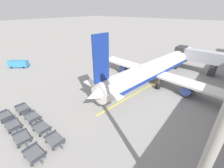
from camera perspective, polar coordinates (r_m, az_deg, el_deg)
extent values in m
plane|color=gray|center=(43.67, 3.06, 5.26)|extent=(500.00, 500.00, 0.00)
cube|color=#A8AAB2|center=(46.89, 34.87, 7.97)|extent=(17.70, 3.32, 2.95)
cube|color=#2D2D33|center=(48.41, 24.69, 10.83)|extent=(2.54, 4.14, 3.54)
cube|color=#38383D|center=(47.73, 33.92, 4.54)|extent=(1.68, 2.49, 3.16)
cylinder|color=white|center=(37.71, 16.71, 6.23)|extent=(8.65, 36.29, 4.02)
sphere|color=white|center=(53.63, 26.77, 10.49)|extent=(3.82, 3.82, 3.82)
cone|color=white|center=(24.88, -5.07, -3.65)|extent=(4.41, 5.28, 3.82)
cube|color=navy|center=(22.98, -4.18, 9.44)|extent=(0.67, 3.02, 7.45)
cube|color=white|center=(24.99, -3.82, -1.86)|extent=(8.79, 2.59, 0.24)
cube|color=white|center=(36.85, 15.38, 4.41)|extent=(31.18, 7.68, 0.44)
cylinder|color=navy|center=(34.65, 27.40, -1.45)|extent=(2.55, 4.41, 2.02)
cylinder|color=navy|center=(42.13, 5.64, 6.36)|extent=(2.55, 4.41, 2.02)
cube|color=navy|center=(37.95, 16.57, 5.24)|extent=(8.26, 32.73, 0.72)
cylinder|color=#56565B|center=(47.95, 23.30, 7.05)|extent=(0.24, 0.24, 1.86)
sphere|color=black|center=(48.24, 23.10, 6.02)|extent=(1.24, 1.24, 1.24)
cylinder|color=#56565B|center=(34.24, 17.34, 0.48)|extent=(0.24, 0.24, 1.86)
sphere|color=black|center=(34.64, 17.14, -0.90)|extent=(1.24, 1.24, 1.24)
cylinder|color=#56565B|center=(37.00, 9.61, 3.38)|extent=(0.24, 0.24, 1.86)
sphere|color=black|center=(37.37, 9.50, 2.07)|extent=(1.24, 1.24, 1.24)
cube|color=teal|center=(53.51, -32.10, 6.59)|extent=(5.45, 4.98, 1.82)
cube|color=#1E232D|center=(52.09, -29.62, 7.11)|extent=(1.08, 1.28, 0.64)
sphere|color=black|center=(52.14, -30.62, 5.47)|extent=(0.60, 0.60, 0.60)
sphere|color=black|center=(53.61, -29.78, 6.19)|extent=(0.60, 0.60, 0.60)
sphere|color=black|center=(53.99, -33.95, 5.25)|extent=(0.60, 0.60, 0.60)
sphere|color=black|center=(55.42, -33.06, 5.95)|extent=(0.60, 0.60, 0.60)
cube|color=#515459|center=(30.20, -35.71, -9.84)|extent=(2.55, 1.75, 0.10)
cube|color=#2D333D|center=(29.06, -35.08, -10.56)|extent=(0.10, 1.73, 0.32)
cube|color=#2D333D|center=(31.14, -36.51, -8.54)|extent=(0.10, 1.73, 0.32)
cube|color=#333338|center=(28.91, -34.66, -11.43)|extent=(0.70, 0.07, 0.06)
sphere|color=black|center=(29.56, -36.32, -11.72)|extent=(0.36, 0.36, 0.36)
sphere|color=black|center=(29.76, -33.68, -10.62)|extent=(0.36, 0.36, 0.36)
sphere|color=black|center=(31.25, -34.78, -9.17)|extent=(0.36, 0.36, 0.36)
cube|color=#515459|center=(27.42, -33.63, -12.92)|extent=(2.67, 1.93, 0.10)
cube|color=#2D333D|center=(26.30, -33.02, -13.91)|extent=(0.22, 1.73, 0.32)
cube|color=#2D333D|center=(28.32, -34.42, -11.33)|extent=(0.22, 1.73, 0.32)
cube|color=#333338|center=(26.18, -32.59, -14.92)|extent=(0.70, 0.12, 0.06)
sphere|color=black|center=(26.86, -34.42, -15.05)|extent=(0.36, 0.36, 0.36)
sphere|color=black|center=(26.99, -31.42, -13.92)|extent=(0.36, 0.36, 0.36)
sphere|color=black|center=(28.31, -35.36, -13.12)|extent=(0.36, 0.36, 0.36)
sphere|color=black|center=(28.43, -32.52, -12.07)|extent=(0.36, 0.36, 0.36)
cube|color=#515459|center=(24.54, -31.16, -17.15)|extent=(2.71, 1.99, 0.10)
cube|color=#2D333D|center=(23.47, -30.39, -18.48)|extent=(0.27, 1.73, 0.32)
cube|color=#2D333D|center=(25.37, -32.09, -15.22)|extent=(0.27, 1.73, 0.32)
cube|color=#333338|center=(23.40, -29.90, -19.63)|extent=(0.70, 0.13, 0.06)
sphere|color=black|center=(24.07, -32.03, -19.64)|extent=(0.36, 0.36, 0.36)
sphere|color=black|center=(24.18, -28.61, -18.36)|extent=(0.36, 0.36, 0.36)
sphere|color=black|center=(25.42, -33.16, -17.21)|extent=(0.36, 0.36, 0.36)
sphere|color=black|center=(25.53, -29.95, -16.03)|extent=(0.36, 0.36, 0.36)
cube|color=#515459|center=(21.80, -27.58, -22.57)|extent=(2.55, 1.75, 0.10)
cube|color=#2D333D|center=(20.83, -26.13, -24.18)|extent=(0.10, 1.73, 0.32)
cube|color=#2D333D|center=(22.51, -29.12, -20.35)|extent=(0.10, 1.73, 0.32)
cube|color=#333338|center=(20.82, -25.40, -25.42)|extent=(0.70, 0.07, 0.06)
sphere|color=black|center=(21.37, -28.15, -25.53)|extent=(0.36, 0.36, 0.36)
sphere|color=black|center=(21.61, -24.39, -23.72)|extent=(0.36, 0.36, 0.36)
sphere|color=black|center=(22.57, -30.19, -22.68)|extent=(0.36, 0.36, 0.36)
sphere|color=black|center=(22.80, -26.65, -21.04)|extent=(0.36, 0.36, 0.36)
cube|color=#515459|center=(30.52, -30.94, -8.03)|extent=(2.66, 1.93, 0.10)
cube|color=#2D333D|center=(29.38, -30.29, -8.73)|extent=(0.22, 1.73, 0.32)
cube|color=#2D333D|center=(31.47, -31.74, -6.75)|extent=(0.22, 1.73, 0.32)
cube|color=#333338|center=(29.23, -29.89, -9.60)|extent=(0.70, 0.12, 0.06)
sphere|color=black|center=(29.86, -31.56, -9.86)|extent=(0.36, 0.36, 0.36)
sphere|color=black|center=(30.10, -28.94, -8.84)|extent=(0.36, 0.36, 0.36)
sphere|color=black|center=(31.36, -32.55, -8.37)|extent=(0.36, 0.36, 0.36)
sphere|color=black|center=(31.59, -30.05, -7.42)|extent=(0.36, 0.36, 0.36)
cube|color=#515459|center=(27.67, -28.14, -10.97)|extent=(2.64, 1.88, 0.10)
cube|color=#2D333D|center=(26.57, -27.24, -11.84)|extent=(0.19, 1.73, 0.32)
cube|color=#2D333D|center=(28.55, -29.16, -9.49)|extent=(0.19, 1.73, 0.32)
cube|color=#333338|center=(26.46, -26.75, -12.81)|extent=(0.70, 0.10, 0.06)
sphere|color=black|center=(27.04, -28.70, -13.07)|extent=(0.36, 0.36, 0.36)
sphere|color=black|center=(27.33, -25.84, -11.86)|extent=(0.36, 0.36, 0.36)
sphere|color=black|center=(28.46, -30.02, -11.29)|extent=(0.36, 0.36, 0.36)
sphere|color=black|center=(28.74, -27.31, -10.18)|extent=(0.36, 0.36, 0.36)
cube|color=#515459|center=(24.90, -25.33, -14.85)|extent=(2.55, 1.75, 0.10)
cube|color=#2D333D|center=(23.88, -24.01, -15.90)|extent=(0.09, 1.73, 0.32)
cube|color=#2D333D|center=(25.70, -26.72, -13.14)|extent=(0.09, 1.73, 0.32)
cube|color=#333338|center=(23.81, -23.39, -16.97)|extent=(0.70, 0.07, 0.06)
sphere|color=black|center=(24.31, -25.71, -17.28)|extent=(0.36, 0.36, 0.36)
sphere|color=black|center=(24.69, -22.63, -15.75)|extent=(0.36, 0.36, 0.36)
sphere|color=black|center=(25.62, -27.59, -15.20)|extent=(0.36, 0.36, 0.36)
sphere|color=black|center=(25.98, -24.65, -13.80)|extent=(0.36, 0.36, 0.36)
cube|color=#515459|center=(22.42, -21.01, -19.27)|extent=(2.65, 1.90, 0.10)
cube|color=#2D333D|center=(21.45, -19.45, -20.71)|extent=(0.20, 1.73, 0.32)
cube|color=#2D333D|center=(23.13, -22.60, -17.19)|extent=(0.20, 1.73, 0.32)
cube|color=#333338|center=(21.44, -18.75, -21.90)|extent=(0.70, 0.11, 0.06)
sphere|color=black|center=(21.92, -21.45, -22.09)|extent=(0.36, 0.36, 0.36)
sphere|color=black|center=(22.28, -17.94, -20.36)|extent=(0.36, 0.36, 0.36)
sphere|color=black|center=(23.12, -23.62, -19.46)|extent=(0.36, 0.36, 0.36)
sphere|color=black|center=(23.46, -20.30, -17.90)|extent=(0.36, 0.36, 0.36)
cylinder|color=#ADA89E|center=(10.30, 34.78, -17.44)|extent=(0.67, 0.67, 19.36)
cube|color=yellow|center=(31.87, 8.72, -3.75)|extent=(2.96, 20.49, 0.01)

